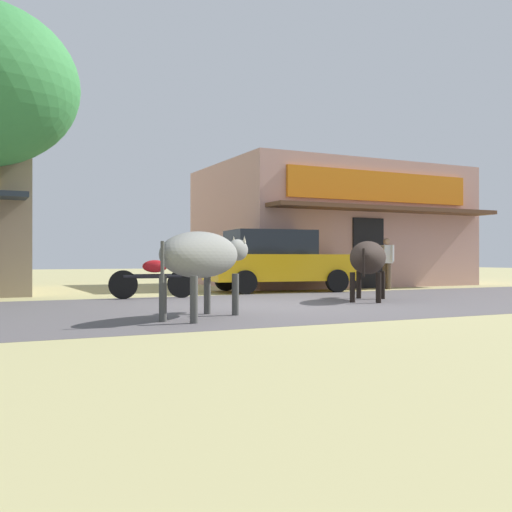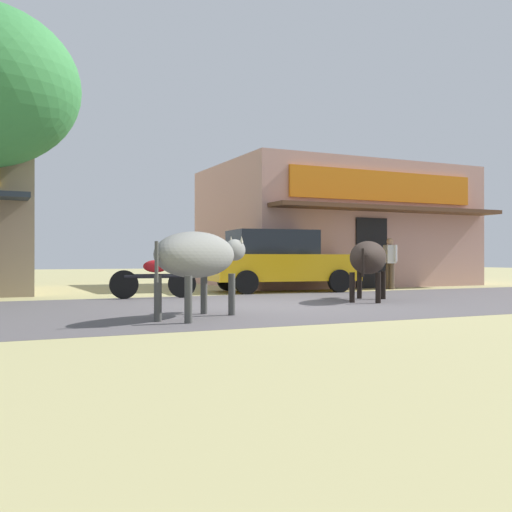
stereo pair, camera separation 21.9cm
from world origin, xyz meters
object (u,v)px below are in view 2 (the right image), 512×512
Objects in this scene: parked_motorcycle at (155,277)px; pedestrian_by_shop at (390,259)px; cow_near_brown at (199,256)px; cow_far_dark at (369,258)px; parked_hatchback_car at (279,260)px.

pedestrian_by_shop is at bearing 7.66° from parked_motorcycle.
cow_near_brown is at bearing -144.71° from pedestrian_by_shop.
parked_motorcycle is 4.73m from cow_far_dark.
parked_hatchback_car reaches higher than pedestrian_by_shop.
parked_hatchback_car is 3.51m from pedestrian_by_shop.
cow_far_dark is (3.90, -2.64, 0.42)m from parked_motorcycle.
cow_near_brown is at bearing -156.78° from cow_far_dark.
cow_near_brown is (-4.31, -5.75, 0.10)m from parked_hatchback_car.
parked_motorcycle is 4.62m from cow_near_brown.
parked_motorcycle is (-3.74, -1.19, -0.37)m from parked_hatchback_car.
pedestrian_by_shop reaches higher than cow_far_dark.
cow_far_dark is at bearing -87.68° from parked_hatchback_car.
parked_hatchback_car is 2.76× the size of pedestrian_by_shop.
parked_hatchback_car is at bearing 176.50° from pedestrian_by_shop.
parked_hatchback_car is at bearing 17.63° from parked_motorcycle.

